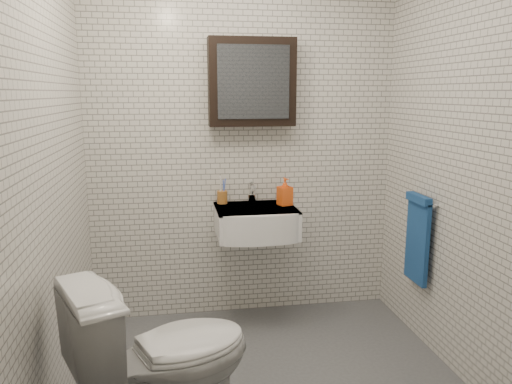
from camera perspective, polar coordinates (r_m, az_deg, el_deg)
ground at (r=3.06m, az=1.55°, el=-20.79°), size 2.20×2.00×0.01m
room_shell at (r=2.60m, az=1.73°, el=7.68°), size 2.22×2.02×2.51m
washbasin at (r=3.44m, az=0.07°, el=-3.44°), size 0.55×0.50×0.20m
faucet at (r=3.59m, az=-0.45°, el=-0.16°), size 0.06×0.20×0.15m
mirror_cabinet at (r=3.51m, az=-0.46°, el=12.43°), size 0.60×0.15×0.60m
towel_rail at (r=3.41m, az=18.00°, el=-4.70°), size 0.09×0.30×0.58m
toothbrush_cup at (r=3.57m, az=-3.88°, el=-0.51°), size 0.09×0.09×0.20m
soap_bottle at (r=3.51m, az=3.32°, el=0.06°), size 0.11×0.11×0.19m
toilet at (r=2.47m, az=-10.46°, el=-18.16°), size 0.95×0.76×0.85m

